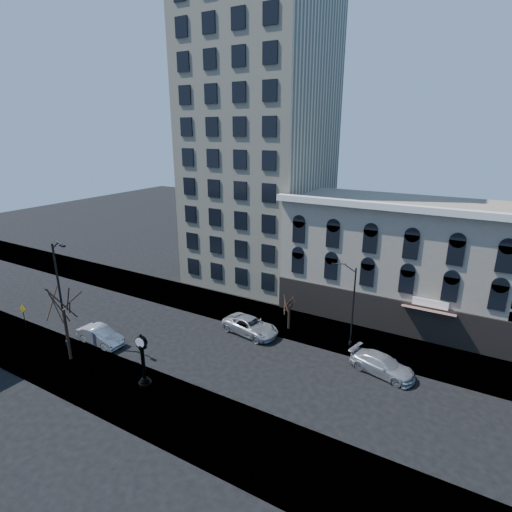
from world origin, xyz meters
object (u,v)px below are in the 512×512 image
Objects in this scene: street_lamp_near at (60,267)px; car_near_a at (98,333)px; street_clock at (143,363)px; car_near_b at (101,336)px; warning_sign at (23,312)px.

street_lamp_near is 2.56× the size of car_near_a.
car_near_b is at bearing 154.64° from street_clock.
street_clock is 1.10× the size of car_near_a.
car_near_a is (-8.89, 3.05, -1.40)m from street_clock.
car_near_a is at bearing 65.40° from car_near_b.
street_clock reaches higher than car_near_b.
street_clock is at bearing -95.44° from car_near_a.
car_near_a is at bearing 13.75° from warning_sign.
street_clock is 16.79m from warning_sign.
car_near_b is at bearing 62.07° from street_lamp_near.
car_near_b is at bearing 10.11° from warning_sign.
warning_sign is 0.51× the size of car_near_b.
street_clock is at bearing -4.67° from warning_sign.
car_near_a is (7.88, 2.18, -1.16)m from warning_sign.
car_near_a is at bearing 82.10° from street_lamp_near.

